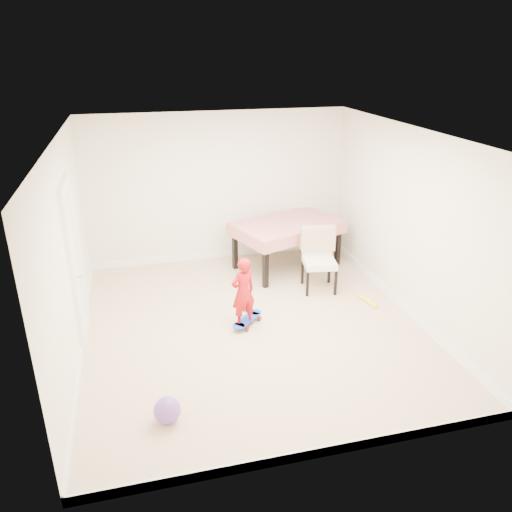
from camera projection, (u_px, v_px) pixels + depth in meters
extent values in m
plane|color=#C9AC8C|center=(253.00, 325.00, 6.91)|extent=(5.00, 5.00, 0.00)
cube|color=white|center=(252.00, 137.00, 5.91)|extent=(4.50, 5.00, 0.04)
cube|color=silver|center=(218.00, 188.00, 8.62)|extent=(4.50, 0.04, 2.60)
cube|color=silver|center=(323.00, 339.00, 4.19)|extent=(4.50, 0.04, 2.60)
cube|color=silver|center=(70.00, 254.00, 5.90)|extent=(0.04, 5.00, 2.60)
cube|color=silver|center=(408.00, 224.00, 6.91)|extent=(0.04, 5.00, 2.60)
cube|color=white|center=(76.00, 265.00, 6.28)|extent=(0.11, 0.94, 2.11)
cube|color=white|center=(220.00, 254.00, 9.11)|extent=(4.50, 0.02, 0.12)
cube|color=white|center=(316.00, 453.00, 4.66)|extent=(4.50, 0.02, 0.12)
cube|color=white|center=(83.00, 343.00, 6.38)|extent=(0.02, 5.00, 0.12)
cube|color=white|center=(399.00, 303.00, 7.39)|extent=(0.02, 5.00, 0.12)
imported|color=red|center=(243.00, 295.00, 6.69)|extent=(0.42, 0.34, 0.99)
sphere|color=#7048AE|center=(167.00, 410.00, 5.09)|extent=(0.28, 0.28, 0.28)
cylinder|color=yellow|center=(368.00, 301.00, 7.50)|extent=(0.14, 0.40, 0.06)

